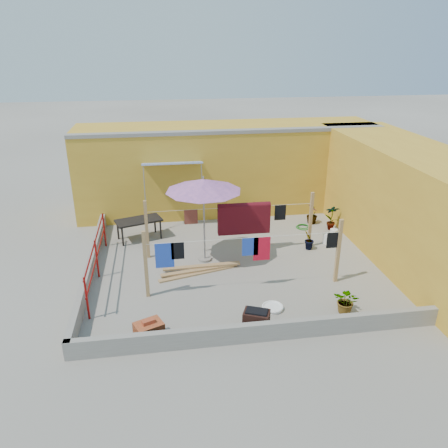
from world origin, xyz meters
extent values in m
plane|color=#9E998E|center=(0.00, 0.00, 0.00)|extent=(80.00, 80.00, 0.00)
cube|color=gold|center=(0.50, 4.70, 1.60)|extent=(11.00, 2.40, 3.20)
cube|color=gray|center=(0.50, 3.65, 3.15)|extent=(11.00, 0.35, 0.12)
cube|color=#2D51B2|center=(-1.60, 3.15, 2.25)|extent=(2.00, 0.79, 0.22)
cylinder|color=gray|center=(-2.55, 2.78, 1.60)|extent=(0.03, 0.30, 1.28)
cylinder|color=gray|center=(-0.65, 2.78, 1.60)|extent=(0.03, 0.30, 1.28)
cube|color=gold|center=(5.20, 0.00, 1.60)|extent=(2.40, 9.00, 3.20)
cube|color=gray|center=(0.00, -3.58, 0.22)|extent=(8.30, 0.16, 0.44)
cube|color=gray|center=(-4.08, 0.00, 0.22)|extent=(0.16, 7.30, 0.44)
cylinder|color=maroon|center=(-3.85, -2.20, 0.55)|extent=(0.05, 0.05, 1.10)
cylinder|color=maroon|center=(-3.85, -0.20, 0.55)|extent=(0.05, 0.05, 1.10)
cylinder|color=maroon|center=(-3.85, 1.80, 0.55)|extent=(0.05, 0.05, 1.10)
cylinder|color=maroon|center=(-3.85, -0.20, 1.05)|extent=(0.04, 4.20, 0.04)
cylinder|color=maroon|center=(-3.85, -0.20, 0.60)|extent=(0.04, 4.20, 0.04)
cube|color=tan|center=(-2.50, -1.40, 0.90)|extent=(0.09, 0.09, 1.80)
cube|color=tan|center=(2.50, -1.40, 0.90)|extent=(0.09, 0.09, 1.80)
cube|color=tan|center=(2.50, 0.80, 0.90)|extent=(0.09, 0.09, 1.80)
cube|color=tan|center=(-2.50, 0.80, 0.90)|extent=(0.09, 0.09, 1.80)
cylinder|color=silver|center=(0.00, -1.40, 1.45)|extent=(5.00, 0.01, 0.01)
cylinder|color=silver|center=(0.00, 0.80, 1.45)|extent=(5.00, 0.01, 0.01)
cube|color=#4E0D15|center=(0.40, 0.80, 1.05)|extent=(1.58, 0.22, 0.90)
cube|color=black|center=(1.52, 0.80, 1.21)|extent=(0.35, 0.02, 0.48)
cube|color=brown|center=(-1.19, 0.80, 1.23)|extent=(0.40, 0.02, 0.45)
cube|color=#2142B6|center=(-2.03, -1.40, 1.12)|extent=(0.46, 0.02, 0.67)
cube|color=black|center=(-1.70, -1.40, 1.22)|extent=(0.32, 0.02, 0.45)
cube|color=red|center=(0.43, -1.40, 1.13)|extent=(0.43, 0.02, 0.65)
cube|color=#2142B6|center=(0.13, -1.40, 1.20)|extent=(0.42, 0.02, 0.49)
cube|color=black|center=(2.30, -1.40, 1.23)|extent=(0.29, 0.02, 0.44)
cylinder|color=gray|center=(-0.85, 0.36, 0.03)|extent=(0.38, 0.38, 0.06)
cylinder|color=gray|center=(-0.85, 0.36, 1.23)|extent=(0.05, 0.05, 2.46)
cone|color=#C86CB0|center=(-0.85, 0.36, 2.33)|extent=(2.53, 2.53, 0.34)
cylinder|color=gray|center=(-0.85, 0.36, 2.52)|extent=(0.04, 0.04, 0.11)
cube|color=black|center=(-2.80, 2.20, 0.65)|extent=(1.60, 1.14, 0.05)
cube|color=black|center=(-3.30, 1.73, 0.32)|extent=(0.05, 0.05, 0.63)
cube|color=black|center=(-3.49, 2.27, 0.32)|extent=(0.05, 0.05, 0.63)
cube|color=black|center=(-2.11, 2.13, 0.32)|extent=(0.05, 0.05, 0.63)
cube|color=black|center=(-2.29, 2.67, 0.32)|extent=(0.05, 0.05, 0.63)
cube|color=#B55229|center=(-2.45, -3.20, 0.21)|extent=(0.71, 0.62, 0.43)
cube|color=#9C4B24|center=(-2.45, -3.20, 0.47)|extent=(0.29, 0.22, 0.09)
cube|color=tan|center=(-1.16, -0.47, 0.02)|extent=(2.16, 0.72, 0.04)
cube|color=tan|center=(-1.08, -0.35, 0.07)|extent=(2.19, 0.53, 0.04)
cube|color=tan|center=(-1.00, -0.23, 0.12)|extent=(2.20, 0.23, 0.04)
cube|color=black|center=(-0.09, -3.20, 0.24)|extent=(0.67, 0.57, 0.48)
cube|color=black|center=(-0.09, -3.20, 0.50)|extent=(0.55, 0.45, 0.04)
cylinder|color=white|center=(0.49, -2.45, 0.03)|extent=(0.49, 0.49, 0.06)
torus|color=white|center=(0.49, -2.45, 0.06)|extent=(0.53, 0.53, 0.05)
cylinder|color=white|center=(3.15, 0.95, 0.16)|extent=(0.24, 0.24, 0.33)
cylinder|color=white|center=(3.15, 0.95, 0.35)|extent=(0.07, 0.07, 0.05)
cylinder|color=white|center=(3.50, 1.24, 0.17)|extent=(0.25, 0.25, 0.33)
cylinder|color=white|center=(3.50, 1.24, 0.36)|extent=(0.07, 0.07, 0.06)
torus|color=#1A6F18|center=(2.80, 2.27, 0.02)|extent=(0.48, 0.48, 0.03)
torus|color=#1A6F18|center=(2.80, 2.27, 0.05)|extent=(0.41, 0.41, 0.03)
imported|color=#1B5F1B|center=(0.88, 3.20, 0.36)|extent=(0.85, 0.85, 0.72)
imported|color=#1B5F1B|center=(3.23, 2.63, 0.34)|extent=(0.39, 0.39, 0.68)
imported|color=#1B5F1B|center=(3.70, 1.99, 0.45)|extent=(0.51, 0.38, 0.90)
imported|color=#1B5F1B|center=(2.42, 0.59, 0.32)|extent=(0.45, 0.46, 0.65)
imported|color=#1B5F1B|center=(2.18, -2.86, 0.33)|extent=(0.77, 0.76, 0.65)
camera|label=1|loc=(-2.02, -11.14, 5.98)|focal=35.00mm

